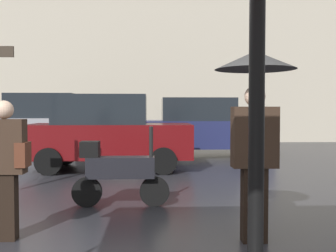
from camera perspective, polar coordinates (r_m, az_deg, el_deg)
The scene contains 6 objects.
pedestrian_with_umbrella at distance 4.54m, azimuth 12.34°, elevation 3.40°, with size 0.90×0.90×2.14m.
pedestrian_with_bag at distance 4.88m, azimuth -22.19°, elevation -4.71°, with size 0.49×0.24×1.59m.
parked_scooter at distance 6.18m, azimuth -7.23°, elevation -6.36°, with size 1.50×0.32×1.23m.
parked_car_left at distance 10.08m, azimuth -8.63°, elevation -0.83°, with size 4.04×1.92×1.87m.
parked_car_right at distance 12.85m, azimuth 4.91°, elevation -0.15°, with size 4.15×1.96×1.88m.
parked_car_distant at distance 14.27m, azimuth -16.84°, elevation 0.30°, with size 4.07×1.91×2.05m.
Camera 1 is at (0.05, -2.86, 1.48)m, focal length 42.51 mm.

